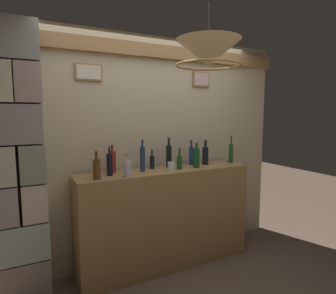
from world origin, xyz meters
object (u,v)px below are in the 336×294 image
Objects in this scene: liquor_bottle_bourbon at (152,162)px; liquor_bottle_rye at (231,153)px; liquor_bottle_amaro at (110,164)px; liquor_bottle_vermouth at (205,155)px; liquor_bottle_sherry at (97,168)px; liquor_bottle_rum at (143,158)px; liquor_bottle_mezcal at (191,155)px; liquor_bottle_brandy at (127,168)px; liquor_bottle_gin at (197,158)px; liquor_bottle_port at (112,162)px; glass_tumbler_highball at (196,163)px; liquor_bottle_vodka at (180,162)px; liquor_bottle_tequila at (169,155)px; glass_tumbler_rocks at (171,166)px; pendant_lamp at (208,54)px.

liquor_bottle_bourbon is 0.67× the size of liquor_bottle_rye.
liquor_bottle_amaro is 1.04× the size of liquor_bottle_vermouth.
liquor_bottle_amaro reaches higher than liquor_bottle_sherry.
liquor_bottle_mezcal is at bearing 8.33° from liquor_bottle_rum.
liquor_bottle_brandy and liquor_bottle_bourbon have the same top height.
liquor_bottle_sherry is 1.12m from liquor_bottle_gin.
liquor_bottle_vermouth is (1.11, -0.05, -0.00)m from liquor_bottle_port.
liquor_bottle_vermouth is 4.06× the size of glass_tumbler_highball.
liquor_bottle_sherry is 0.96× the size of liquor_bottle_vermouth.
liquor_bottle_mezcal is at bearing 34.06° from liquor_bottle_vodka.
liquor_bottle_rum is 1.50× the size of liquor_bottle_vodka.
liquor_bottle_vermouth is at bearing 6.75° from liquor_bottle_sherry.
liquor_bottle_gin is (0.61, -0.10, -0.02)m from liquor_bottle_rum.
liquor_bottle_sherry reaches higher than liquor_bottle_brandy.
liquor_bottle_vodka is 0.76m from liquor_bottle_rye.
liquor_bottle_gin is (0.26, -0.18, -0.02)m from liquor_bottle_tequila.
liquor_bottle_rum reaches higher than liquor_bottle_vermouth.
liquor_bottle_tequila is at bearing 9.00° from liquor_bottle_amaro.
glass_tumbler_rocks is (0.28, -0.11, -0.09)m from liquor_bottle_rum.
liquor_bottle_vodka reaches higher than liquor_bottle_brandy.
liquor_bottle_tequila is 0.31m from liquor_bottle_mezcal.
liquor_bottle_mezcal is 3.14× the size of glass_tumbler_rocks.
liquor_bottle_port is 0.99× the size of liquor_bottle_mezcal.
liquor_bottle_sherry is 2.99× the size of glass_tumbler_rocks.
liquor_bottle_vodka is 0.32m from liquor_bottle_mezcal.
pendant_lamp is (0.44, -1.02, 0.93)m from liquor_bottle_port.
pendant_lamp is (0.51, -0.90, 0.93)m from liquor_bottle_amaro.
liquor_bottle_vodka is 1.31m from pendant_lamp.
liquor_bottle_port is at bearing 166.56° from liquor_bottle_vodka.
liquor_bottle_port is 3.09× the size of glass_tumbler_rocks.
liquor_bottle_sherry is at bearing -148.41° from liquor_bottle_amaro.
glass_tumbler_rocks is at bearing -20.94° from liquor_bottle_rum.
liquor_bottle_rum is 0.67m from glass_tumbler_highball.
liquor_bottle_gin is at bearing 4.65° from liquor_bottle_brandy.
liquor_bottle_tequila is at bearing 78.44° from pendant_lamp.
liquor_bottle_tequila reaches higher than liquor_bottle_sherry.
liquor_bottle_sherry is 0.79× the size of liquor_bottle_rum.
liquor_bottle_mezcal is 0.20m from liquor_bottle_gin.
liquor_bottle_rum is 0.62m from liquor_bottle_gin.
liquor_bottle_sherry is 0.29m from liquor_bottle_brandy.
liquor_bottle_port is at bearing 177.25° from liquor_bottle_vermouth.
liquor_bottle_vodka is 1.03× the size of liquor_bottle_brandy.
liquor_bottle_port is 0.72m from liquor_bottle_vodka.
liquor_bottle_rum is at bearing 168.65° from liquor_bottle_vodka.
pendant_lamp reaches higher than liquor_bottle_bourbon.
liquor_bottle_tequila is at bearing 12.80° from liquor_bottle_rum.
pendant_lamp is (-0.67, -0.96, 0.94)m from liquor_bottle_vermouth.
glass_tumbler_highball is at bearing 13.55° from liquor_bottle_vodka.
liquor_bottle_port is (-0.65, 0.01, -0.02)m from liquor_bottle_tequila.
liquor_bottle_vermouth is (1.18, 0.07, -0.00)m from liquor_bottle_amaro.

